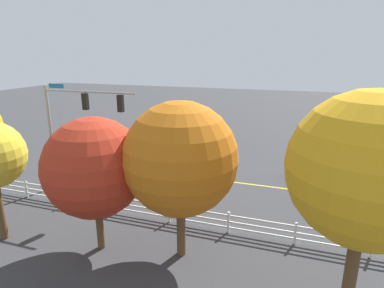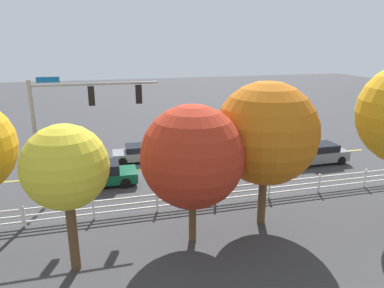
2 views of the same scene
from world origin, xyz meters
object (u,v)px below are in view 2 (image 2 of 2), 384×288
(car_0, at_px, (318,154))
(tree_4, at_px, (266,134))
(tree_1, at_px, (193,157))
(tree_3, at_px, (66,168))
(car_3, at_px, (99,175))
(car_2, at_px, (277,141))
(car_1, at_px, (141,153))

(car_0, distance_m, tree_4, 11.32)
(tree_1, distance_m, tree_3, 5.12)
(car_3, relative_size, tree_1, 0.76)
(car_2, bearing_deg, tree_1, -130.19)
(tree_1, xyz_separation_m, tree_4, (-3.75, -0.74, 0.58))
(car_1, distance_m, car_2, 11.32)
(car_3, bearing_deg, car_0, -178.67)
(tree_1, bearing_deg, car_3, -62.47)
(tree_1, bearing_deg, tree_3, 9.48)
(car_3, distance_m, tree_4, 11.12)
(car_3, distance_m, tree_3, 9.31)
(tree_1, bearing_deg, car_0, -146.09)
(car_0, height_order, tree_1, tree_1)
(tree_1, bearing_deg, tree_4, -168.91)
(tree_4, bearing_deg, car_0, -138.08)
(car_0, distance_m, car_2, 4.06)
(car_0, relative_size, car_3, 0.91)
(tree_3, xyz_separation_m, tree_4, (-8.79, -1.58, 0.31))
(car_1, distance_m, tree_4, 12.47)
(car_2, relative_size, tree_3, 0.67)
(car_2, bearing_deg, car_1, -178.08)
(car_2, relative_size, tree_1, 0.63)
(car_0, bearing_deg, tree_3, 26.48)
(car_1, xyz_separation_m, tree_1, (-0.94, 11.59, 3.40))
(car_3, bearing_deg, car_1, -127.34)
(car_2, xyz_separation_m, tree_3, (15.42, 12.53, 3.61))
(car_1, relative_size, car_3, 0.88)
(car_0, height_order, car_2, car_0)
(car_1, relative_size, tree_3, 0.71)
(car_0, xyz_separation_m, car_2, (1.28, -3.85, -0.04))
(car_2, bearing_deg, car_3, -163.02)
(car_3, relative_size, tree_4, 0.68)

